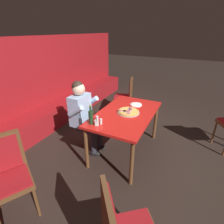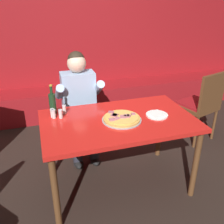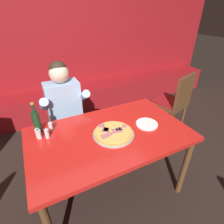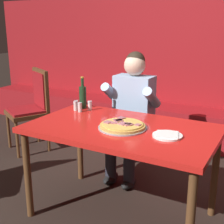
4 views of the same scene
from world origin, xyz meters
name	(u,v)px [view 4 (image 4 of 4)]	position (x,y,z in m)	size (l,w,h in m)	color
ground_plane	(121,215)	(0.00, 0.00, 0.00)	(24.00, 24.00, 0.00)	black
booth_wall_panel	(196,68)	(0.00, 2.18, 0.95)	(6.80, 0.16, 1.90)	maroon
booth_bench	(186,126)	(0.00, 1.86, 0.23)	(6.46, 0.48, 0.46)	maroon
main_dining_table	(122,137)	(0.00, 0.00, 0.69)	(1.43, 0.85, 0.77)	brown
pizza	(122,126)	(0.02, -0.03, 0.79)	(0.37, 0.37, 0.05)	#9E9EA3
plate_white_paper	(167,135)	(0.38, -0.04, 0.78)	(0.21, 0.21, 0.02)	white
beer_bottle	(83,96)	(-0.57, 0.31, 0.89)	(0.07, 0.07, 0.29)	#19381E
shaker_parmesan	(76,106)	(-0.58, 0.23, 0.81)	(0.04, 0.04, 0.09)	silver
shaker_oregano	(90,106)	(-0.46, 0.27, 0.81)	(0.04, 0.04, 0.09)	silver
shaker_red_pepper_flakes	(76,106)	(-0.57, 0.20, 0.81)	(0.04, 0.04, 0.09)	silver
shaker_black_pepper	(80,108)	(-0.51, 0.18, 0.81)	(0.04, 0.04, 0.09)	silver
diner_seated_blue_shirt	(130,111)	(-0.24, 0.65, 0.71)	(0.53, 0.53, 1.27)	black
dining_chair_by_booth	(33,104)	(-1.62, 0.76, 0.58)	(0.60, 0.60, 1.00)	brown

